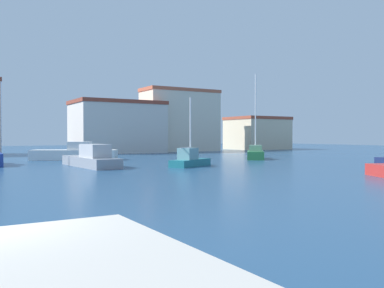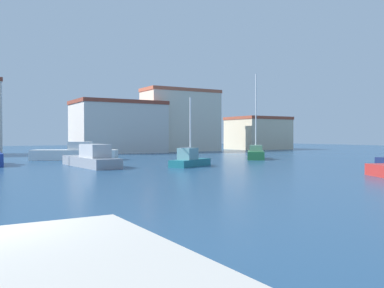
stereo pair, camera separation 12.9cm
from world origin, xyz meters
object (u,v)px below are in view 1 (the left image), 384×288
sailboat_green_inner_mooring (255,153)px  sailboat_teal_outer_mooring (190,159)px  motorboat_grey_mid_harbor (91,159)px  motorboat_white_center_channel (75,154)px

sailboat_green_inner_mooring → sailboat_teal_outer_mooring: bearing=-153.8°
sailboat_teal_outer_mooring → sailboat_green_inner_mooring: sailboat_green_inner_mooring is taller
sailboat_teal_outer_mooring → motorboat_grey_mid_harbor: (-6.64, 3.45, 0.08)m
sailboat_green_inner_mooring → motorboat_grey_mid_harbor: bearing=-173.6°
motorboat_grey_mid_harbor → sailboat_green_inner_mooring: bearing=6.4°
sailboat_green_inner_mooring → motorboat_grey_mid_harbor: size_ratio=1.10×
sailboat_teal_outer_mooring → motorboat_grey_mid_harbor: 7.49m
sailboat_teal_outer_mooring → sailboat_green_inner_mooring: size_ratio=0.62×
motorboat_grey_mid_harbor → sailboat_teal_outer_mooring: bearing=-27.5°
sailboat_teal_outer_mooring → motorboat_white_center_channel: sailboat_teal_outer_mooring is taller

